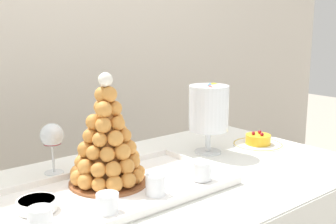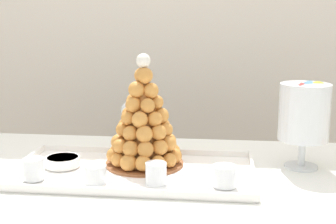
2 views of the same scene
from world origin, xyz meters
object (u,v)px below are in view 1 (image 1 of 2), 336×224
object	(u,v)px
croquembouche	(107,143)
dessert_cup_centre	(155,185)
macaron_goblet	(209,109)
fruit_tart_plate	(258,142)
dessert_cup_mid_right	(201,171)
serving_tray	(114,192)
wine_glass	(52,137)
dessert_cup_mid_left	(108,203)
dessert_cup_left	(40,221)
creme_brulee_ramekin	(37,204)

from	to	relation	value
croquembouche	dessert_cup_centre	size ratio (longest dim) A/B	5.69
macaron_goblet	fruit_tart_plate	distance (m)	0.27
dessert_cup_centre	dessert_cup_mid_right	distance (m)	0.18
serving_tray	dessert_cup_mid_right	bearing A→B (deg)	-19.43
macaron_goblet	wine_glass	world-z (taller)	macaron_goblet
serving_tray	dessert_cup_mid_left	distance (m)	0.13
serving_tray	dessert_cup_left	bearing A→B (deg)	-159.35
dessert_cup_left	dessert_cup_mid_left	xyz separation A→B (m)	(0.17, -0.01, -0.00)
macaron_goblet	wine_glass	distance (m)	0.56
croquembouche	dessert_cup_mid_left	distance (m)	0.22
fruit_tart_plate	macaron_goblet	bearing A→B (deg)	164.52
serving_tray	croquembouche	distance (m)	0.14
creme_brulee_ramekin	macaron_goblet	size ratio (longest dim) A/B	0.38
dessert_cup_left	macaron_goblet	distance (m)	0.77
dessert_cup_centre	fruit_tart_plate	bearing A→B (deg)	13.13
serving_tray	dessert_cup_mid_left	xyz separation A→B (m)	(-0.08, -0.10, 0.02)
dessert_cup_mid_left	wine_glass	xyz separation A→B (m)	(0.03, 0.37, 0.09)
croquembouche	dessert_cup_mid_left	xyz separation A→B (m)	(-0.10, -0.16, -0.10)
serving_tray	dessert_cup_left	xyz separation A→B (m)	(-0.25, -0.10, 0.03)
wine_glass	creme_brulee_ramekin	bearing A→B (deg)	-122.94
croquembouche	dessert_cup_centre	world-z (taller)	croquembouche
dessert_cup_left	wine_glass	size ratio (longest dim) A/B	0.36
macaron_goblet	fruit_tart_plate	xyz separation A→B (m)	(0.21, -0.06, -0.15)
dessert_cup_left	creme_brulee_ramekin	bearing A→B (deg)	70.90
serving_tray	wine_glass	xyz separation A→B (m)	(-0.06, 0.26, 0.11)
serving_tray	dessert_cup_left	world-z (taller)	dessert_cup_left
dessert_cup_centre	dessert_cup_mid_right	world-z (taller)	dessert_cup_centre
croquembouche	wine_glass	distance (m)	0.22
croquembouche	creme_brulee_ramekin	world-z (taller)	croquembouche
macaron_goblet	dessert_cup_left	bearing A→B (deg)	-164.28
croquembouche	dessert_cup_left	world-z (taller)	croquembouche
dessert_cup_left	dessert_cup_centre	bearing A→B (deg)	0.51
dessert_cup_mid_right	serving_tray	bearing A→B (deg)	160.57
creme_brulee_ramekin	macaron_goblet	distance (m)	0.71
dessert_cup_mid_right	wine_glass	bearing A→B (deg)	131.10
fruit_tart_plate	wine_glass	size ratio (longest dim) A/B	1.20
croquembouche	fruit_tart_plate	bearing A→B (deg)	-0.77
dessert_cup_left	fruit_tart_plate	bearing A→B (deg)	8.82
dessert_cup_left	dessert_cup_mid_right	xyz separation A→B (m)	(0.51, 0.01, -0.00)
wine_glass	dessert_cup_mid_right	bearing A→B (deg)	-48.90
dessert_cup_mid_left	dessert_cup_centre	size ratio (longest dim) A/B	1.01
croquembouche	dessert_cup_centre	bearing A→B (deg)	-70.18
croquembouche	macaron_goblet	world-z (taller)	croquembouche
dessert_cup_mid_left	fruit_tart_plate	bearing A→B (deg)	11.18
dessert_cup_mid_right	fruit_tart_plate	distance (m)	0.46
wine_glass	macaron_goblet	bearing A→B (deg)	-16.07
creme_brulee_ramekin	fruit_tart_plate	world-z (taller)	fruit_tart_plate
fruit_tart_plate	croquembouche	bearing A→B (deg)	179.23
croquembouche	fruit_tart_plate	size ratio (longest dim) A/B	1.68
wine_glass	fruit_tart_plate	bearing A→B (deg)	-15.90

